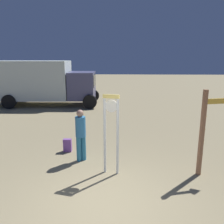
{
  "coord_description": "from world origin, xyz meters",
  "views": [
    {
      "loc": [
        0.35,
        -4.5,
        3.24
      ],
      "look_at": [
        0.04,
        4.07,
        1.2
      ],
      "focal_mm": 37.18,
      "sensor_mm": 36.0,
      "label": 1
    }
  ],
  "objects_px": {
    "person_near_clock": "(81,133)",
    "backpack": "(68,145)",
    "arrow_sign": "(213,119)",
    "box_truck_near": "(41,81)",
    "standing_clock": "(111,127)"
  },
  "relations": [
    {
      "from": "arrow_sign",
      "to": "box_truck_near",
      "type": "relative_size",
      "value": 0.34
    },
    {
      "from": "arrow_sign",
      "to": "backpack",
      "type": "bearing_deg",
      "value": 161.73
    },
    {
      "from": "standing_clock",
      "to": "box_truck_near",
      "type": "bearing_deg",
      "value": 118.5
    },
    {
      "from": "backpack",
      "to": "box_truck_near",
      "type": "xyz_separation_m",
      "value": [
        -3.56,
        8.01,
        1.41
      ]
    },
    {
      "from": "standing_clock",
      "to": "backpack",
      "type": "relative_size",
      "value": 4.97
    },
    {
      "from": "standing_clock",
      "to": "person_near_clock",
      "type": "xyz_separation_m",
      "value": [
        -0.99,
        0.79,
        -0.43
      ]
    },
    {
      "from": "standing_clock",
      "to": "box_truck_near",
      "type": "xyz_separation_m",
      "value": [
        -5.16,
        9.5,
        0.27
      ]
    },
    {
      "from": "person_near_clock",
      "to": "backpack",
      "type": "relative_size",
      "value": 3.65
    },
    {
      "from": "standing_clock",
      "to": "person_near_clock",
      "type": "relative_size",
      "value": 1.36
    },
    {
      "from": "person_near_clock",
      "to": "backpack",
      "type": "bearing_deg",
      "value": 130.8
    },
    {
      "from": "standing_clock",
      "to": "backpack",
      "type": "distance_m",
      "value": 2.46
    },
    {
      "from": "arrow_sign",
      "to": "person_near_clock",
      "type": "bearing_deg",
      "value": 168.93
    },
    {
      "from": "person_near_clock",
      "to": "box_truck_near",
      "type": "distance_m",
      "value": 9.68
    },
    {
      "from": "standing_clock",
      "to": "person_near_clock",
      "type": "bearing_deg",
      "value": 141.48
    },
    {
      "from": "backpack",
      "to": "box_truck_near",
      "type": "relative_size",
      "value": 0.06
    }
  ]
}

